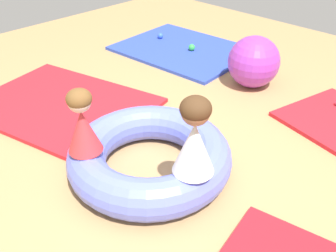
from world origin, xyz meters
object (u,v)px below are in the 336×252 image
at_px(inflatable_cushion, 150,156).
at_px(exercise_ball_large, 254,62).
at_px(play_ball_green, 192,47).
at_px(child_in_white, 194,137).
at_px(child_in_red, 82,122).
at_px(play_ball_blue, 160,36).

distance_m(inflatable_cushion, exercise_ball_large, 1.83).
relative_size(inflatable_cushion, play_ball_green, 14.65).
bearing_deg(child_in_white, exercise_ball_large, -155.66).
xyz_separation_m(play_ball_green, exercise_ball_large, (1.08, -0.23, 0.19)).
xyz_separation_m(child_in_red, child_in_white, (0.70, 0.37, 0.03)).
bearing_deg(play_ball_green, inflatable_cushion, -56.10).
bearing_deg(inflatable_cushion, child_in_red, -120.80).
height_order(child_in_white, play_ball_green, child_in_white).
distance_m(inflatable_cushion, play_ball_blue, 2.85).
height_order(child_in_white, exercise_ball_large, child_in_white).
height_order(child_in_red, play_ball_blue, child_in_red).
height_order(inflatable_cushion, play_ball_blue, inflatable_cushion).
distance_m(child_in_white, exercise_ball_large, 2.00).
distance_m(inflatable_cushion, child_in_white, 0.62).
bearing_deg(child_in_red, inflatable_cushion, 14.42).
bearing_deg(exercise_ball_large, play_ball_green, 168.08).
relative_size(play_ball_blue, exercise_ball_large, 0.14).
bearing_deg(play_ball_green, play_ball_blue, 177.18).
distance_m(inflatable_cushion, child_in_red, 0.60).
xyz_separation_m(child_in_white, play_ball_blue, (-2.43, 2.09, -0.48)).
height_order(inflatable_cushion, exercise_ball_large, exercise_ball_large).
xyz_separation_m(inflatable_cushion, play_ball_green, (-1.36, 2.03, -0.06)).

